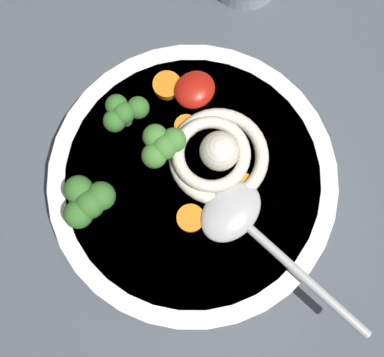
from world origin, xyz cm
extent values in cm
cube|color=#474C56|center=(0.00, 0.00, 1.41)|extent=(104.54, 104.54, 2.82)
cylinder|color=white|center=(0.08, 3.22, 5.52)|extent=(25.98, 25.98, 5.39)
cylinder|color=gold|center=(0.08, 3.22, 5.74)|extent=(22.86, 22.86, 4.96)
torus|color=silver|center=(-2.95, 3.24, 8.83)|extent=(8.92, 8.92, 1.23)
torus|color=silver|center=(-2.37, 2.85, 9.82)|extent=(9.56, 9.56, 1.11)
sphere|color=silver|center=(-2.95, 3.24, 10.43)|extent=(3.46, 3.46, 3.46)
ellipsoid|color=#B7B7BC|center=(-0.55, 7.72, 9.02)|extent=(6.56, 5.20, 1.60)
cylinder|color=#B7B7BC|center=(-1.60, 15.15, 9.02)|extent=(2.89, 14.96, 0.80)
ellipsoid|color=#B2190F|center=(-5.21, -2.86, 9.09)|extent=(3.89, 3.50, 1.75)
cylinder|color=#7A9E60|center=(8.34, -0.38, 8.89)|extent=(1.25, 1.25, 1.34)
sphere|color=#38752D|center=(8.34, -0.38, 10.79)|extent=(2.46, 2.46, 2.46)
sphere|color=#38752D|center=(9.57, -0.38, 10.57)|extent=(2.46, 2.46, 2.46)
sphere|color=#38752D|center=(7.22, 0.06, 10.68)|extent=(2.46, 2.46, 2.46)
sphere|color=#38752D|center=(8.34, -1.62, 10.62)|extent=(2.46, 2.46, 2.46)
cylinder|color=#7A9E60|center=(1.32, -4.71, 8.77)|extent=(1.02, 1.02, 1.09)
sphere|color=#38752D|center=(1.32, -4.71, 10.32)|extent=(2.01, 2.01, 2.01)
sphere|color=#38752D|center=(2.32, -4.71, 10.13)|extent=(2.01, 2.01, 2.01)
sphere|color=#38752D|center=(0.41, -4.34, 10.23)|extent=(2.01, 2.01, 2.01)
sphere|color=#38752D|center=(1.32, -5.71, 10.17)|extent=(2.01, 2.01, 2.01)
cylinder|color=#7A9E60|center=(0.50, -0.15, 8.82)|extent=(1.13, 1.13, 1.21)
sphere|color=#478938|center=(0.50, -0.15, 10.54)|extent=(2.22, 2.22, 2.22)
sphere|color=#478938|center=(1.61, -0.15, 10.34)|extent=(2.22, 2.22, 2.22)
sphere|color=#478938|center=(-0.51, 0.25, 10.44)|extent=(2.22, 2.22, 2.22)
sphere|color=#478938|center=(0.50, -1.26, 10.38)|extent=(2.22, 2.22, 2.22)
cylinder|color=orange|center=(-3.64, -4.96, 8.61)|extent=(2.62, 2.62, 0.79)
cylinder|color=orange|center=(-2.90, 6.64, 8.50)|extent=(2.31, 2.31, 0.57)
cylinder|color=orange|center=(-2.53, -0.83, 8.49)|extent=(2.12, 2.12, 0.55)
cylinder|color=orange|center=(2.46, 5.94, 8.60)|extent=(2.43, 2.43, 0.77)
camera|label=1|loc=(5.86, 10.28, 49.81)|focal=44.85mm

